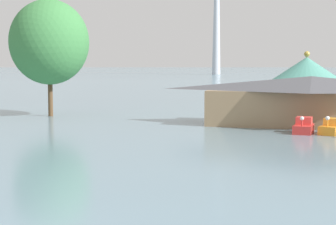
{
  "coord_description": "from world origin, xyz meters",
  "views": [
    {
      "loc": [
        9.67,
        -14.76,
        6.07
      ],
      "look_at": [
        0.14,
        18.02,
        3.01
      ],
      "focal_mm": 57.96,
      "sensor_mm": 36.0,
      "label": 1
    }
  ],
  "objects_px": {
    "green_roof_pavilion": "(306,82)",
    "shoreline_tree_tall_left": "(49,42)",
    "pedal_boat_red": "(304,127)",
    "boathouse": "(311,100)",
    "pedal_boat_orange": "(331,128)"
  },
  "relations": [
    {
      "from": "pedal_boat_orange",
      "to": "green_roof_pavilion",
      "type": "relative_size",
      "value": 0.31
    },
    {
      "from": "pedal_boat_red",
      "to": "pedal_boat_orange",
      "type": "bearing_deg",
      "value": 92.27
    },
    {
      "from": "pedal_boat_orange",
      "to": "green_roof_pavilion",
      "type": "distance_m",
      "value": 19.8
    },
    {
      "from": "pedal_boat_orange",
      "to": "shoreline_tree_tall_left",
      "type": "distance_m",
      "value": 33.34
    },
    {
      "from": "pedal_boat_red",
      "to": "green_roof_pavilion",
      "type": "distance_m",
      "value": 19.52
    },
    {
      "from": "green_roof_pavilion",
      "to": "shoreline_tree_tall_left",
      "type": "distance_m",
      "value": 31.06
    },
    {
      "from": "green_roof_pavilion",
      "to": "pedal_boat_red",
      "type": "bearing_deg",
      "value": -88.57
    },
    {
      "from": "pedal_boat_orange",
      "to": "green_roof_pavilion",
      "type": "height_order",
      "value": "green_roof_pavilion"
    },
    {
      "from": "pedal_boat_red",
      "to": "green_roof_pavilion",
      "type": "height_order",
      "value": "green_roof_pavilion"
    },
    {
      "from": "boathouse",
      "to": "shoreline_tree_tall_left",
      "type": "bearing_deg",
      "value": 176.59
    },
    {
      "from": "pedal_boat_red",
      "to": "boathouse",
      "type": "relative_size",
      "value": 0.14
    },
    {
      "from": "boathouse",
      "to": "shoreline_tree_tall_left",
      "type": "height_order",
      "value": "shoreline_tree_tall_left"
    },
    {
      "from": "pedal_boat_orange",
      "to": "boathouse",
      "type": "relative_size",
      "value": 0.14
    },
    {
      "from": "pedal_boat_red",
      "to": "boathouse",
      "type": "distance_m",
      "value": 6.45
    },
    {
      "from": "pedal_boat_red",
      "to": "shoreline_tree_tall_left",
      "type": "relative_size",
      "value": 0.23
    }
  ]
}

